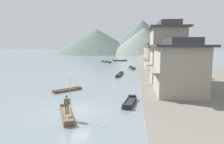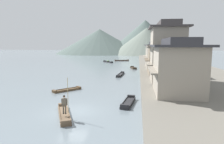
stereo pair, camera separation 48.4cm
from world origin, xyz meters
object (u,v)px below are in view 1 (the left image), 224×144
Objects in this scene: house_waterfront_nearest at (178,67)px; boat_midriver_drifting at (132,68)px; boat_moored_third at (120,60)px; house_waterfront_second at (167,52)px; boatman_person at (67,102)px; boat_moored_nearest at (106,62)px; house_waterfront_far at (153,54)px; boat_midriver_upstream at (67,90)px; house_waterfront_tall at (161,58)px; boat_foreground_poled at (66,114)px; boat_moored_second at (130,102)px; boat_moored_far at (120,75)px; house_waterfront_narrow at (155,56)px.

boat_midriver_drifting is at bearing 100.77° from house_waterfront_nearest.
house_waterfront_second is (10.39, -45.34, 4.89)m from boat_moored_third.
boatman_person is 0.40× the size of house_waterfront_nearest.
house_waterfront_nearest is at bearing -79.23° from boat_midriver_drifting.
boat_moored_nearest is at bearing 107.69° from house_waterfront_nearest.
house_waterfront_second is 1.28× the size of house_waterfront_far.
boatman_person reaches higher than boat_midriver_upstream.
house_waterfront_second is (13.70, 5.08, 4.94)m from boat_midriver_upstream.
house_waterfront_tall is at bearing -64.59° from boat_moored_nearest.
boatman_person is at bearing -114.30° from house_waterfront_tall.
house_waterfront_second is at bearing 53.79° from boat_foreground_poled.
boat_moored_third reaches higher than boat_moored_second.
boat_moored_second reaches higher than boat_midriver_drifting.
boat_moored_far is 12.17m from boat_midriver_drifting.
boat_midriver_upstream is (-3.31, -50.42, -0.05)m from boat_moored_third.
house_waterfront_narrow is (10.15, -31.30, 3.60)m from boat_moored_third.
boat_midriver_drifting is 0.54× the size of house_waterfront_far.
boatman_person reaches higher than boat_moored_second.
boat_moored_second is 9.94m from boat_midriver_upstream.
house_waterfront_nearest is (13.83, -2.64, 3.63)m from boat_midriver_upstream.
house_waterfront_second is (10.20, 15.21, 3.57)m from boatman_person.
boat_midriver_drifting is 27.71m from boat_midriver_upstream.
boat_midriver_upstream is at bearing 108.43° from boat_foreground_poled.
boat_moored_far reaches higher than boat_midriver_upstream.
boat_midriver_drifting is (-0.23, 31.55, -0.01)m from boat_moored_second.
boat_moored_second reaches higher than boat_foreground_poled.
house_waterfront_second reaches higher than boatman_person.
boat_moored_third reaches higher than boat_midriver_upstream.
boat_moored_far is 0.84× the size of house_waterfront_far.
boat_foreground_poled reaches higher than boat_moored_far.
boat_midriver_upstream is at bearing -107.42° from boat_midriver_drifting.
boat_foreground_poled is at bearing -98.22° from boat_midriver_drifting.
boat_midriver_upstream is at bearing -93.76° from boat_moored_third.
house_waterfront_nearest and house_waterfront_far have the same top height.
boat_moored_nearest is 23.79m from house_waterfront_far.
house_waterfront_narrow reaches higher than boat_foreground_poled.
boat_moored_second is (9.46, -48.77, -0.06)m from boat_moored_nearest.
boatman_person is 24.78m from boat_moored_far.
boat_foreground_poled is 13.15m from house_waterfront_nearest.
boatman_person reaches higher than boat_midriver_drifting.
boat_moored_nearest is 29.98m from boat_moored_far.
boat_moored_nearest is 34.50m from house_waterfront_tall.
house_waterfront_tall reaches higher than boat_moored_far.
boatman_person is 30.99m from house_waterfront_narrow.
house_waterfront_narrow reaches higher than boat_moored_second.
boat_moored_third is 0.76× the size of house_waterfront_tall.
house_waterfront_narrow reaches higher than boatman_person.
boat_midriver_drifting is 0.42× the size of house_waterfront_second.
boat_moored_third is at bearing 94.23° from boat_moored_far.
boatman_person is 0.50× the size of house_waterfront_narrow.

